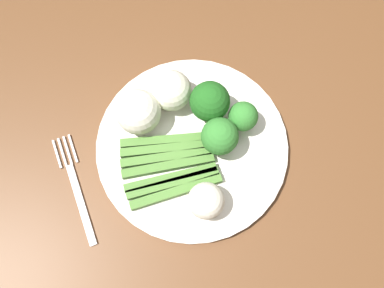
% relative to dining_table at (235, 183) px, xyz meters
% --- Properties ---
extents(ground_plane, '(6.00, 6.00, 0.02)m').
position_rel_dining_table_xyz_m(ground_plane, '(0.00, 0.00, -0.67)').
color(ground_plane, tan).
extents(dining_table, '(1.45, 0.93, 0.76)m').
position_rel_dining_table_xyz_m(dining_table, '(0.00, 0.00, 0.00)').
color(dining_table, brown).
rests_on(dining_table, ground_plane).
extents(plate, '(0.28, 0.28, 0.01)m').
position_rel_dining_table_xyz_m(plate, '(-0.07, 0.04, 0.11)').
color(plate, silver).
rests_on(plate, dining_table).
extents(asparagus_bundle, '(0.14, 0.10, 0.01)m').
position_rel_dining_table_xyz_m(asparagus_bundle, '(-0.10, 0.02, 0.12)').
color(asparagus_bundle, '#47752D').
rests_on(asparagus_bundle, plate).
extents(broccoli_back, '(0.06, 0.06, 0.07)m').
position_rel_dining_table_xyz_m(broccoli_back, '(-0.03, 0.09, 0.15)').
color(broccoli_back, '#4C7F2B').
rests_on(broccoli_back, plate).
extents(broccoli_near_center, '(0.05, 0.05, 0.06)m').
position_rel_dining_table_xyz_m(broccoli_near_center, '(-0.03, 0.04, 0.15)').
color(broccoli_near_center, '#609E3D').
rests_on(broccoli_near_center, plate).
extents(broccoli_front, '(0.04, 0.04, 0.05)m').
position_rel_dining_table_xyz_m(broccoli_front, '(0.01, 0.06, 0.14)').
color(broccoli_front, '#609E3D').
rests_on(broccoli_front, plate).
extents(cauliflower_edge, '(0.06, 0.06, 0.06)m').
position_rel_dining_table_xyz_m(cauliflower_edge, '(-0.08, 0.12, 0.14)').
color(cauliflower_edge, silver).
rests_on(cauliflower_edge, plate).
extents(cauliflower_back_right, '(0.05, 0.05, 0.05)m').
position_rel_dining_table_xyz_m(cauliflower_back_right, '(-0.06, -0.04, 0.14)').
color(cauliflower_back_right, white).
rests_on(cauliflower_back_right, plate).
extents(cauliflower_front_left, '(0.06, 0.06, 0.06)m').
position_rel_dining_table_xyz_m(cauliflower_front_left, '(-0.13, 0.09, 0.15)').
color(cauliflower_front_left, white).
rests_on(cauliflower_front_left, plate).
extents(fork, '(0.05, 0.17, 0.00)m').
position_rel_dining_table_xyz_m(fork, '(-0.24, 0.01, 0.10)').
color(fork, silver).
rests_on(fork, dining_table).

